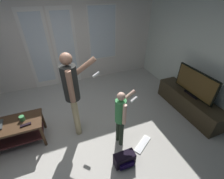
# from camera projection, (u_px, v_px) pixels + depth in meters

# --- Properties ---
(ground_plane) EXTENTS (5.98, 4.67, 0.02)m
(ground_plane) POSITION_uv_depth(u_px,v_px,m) (76.00, 138.00, 3.01)
(ground_plane) COLOR #B2ADA5
(wall_back_with_doors) EXTENTS (5.98, 0.09, 2.81)m
(wall_back_with_doors) POSITION_uv_depth(u_px,v_px,m) (55.00, 38.00, 4.03)
(wall_back_with_doors) COLOR silver
(wall_back_with_doors) RESTS_ON ground_plane
(wall_right_plain) EXTENTS (0.06, 4.67, 2.78)m
(wall_right_plain) POSITION_uv_depth(u_px,v_px,m) (211.00, 51.00, 3.11)
(wall_right_plain) COLOR silver
(wall_right_plain) RESTS_ON ground_plane
(coffee_table) EXTENTS (1.01, 0.53, 0.51)m
(coffee_table) POSITION_uv_depth(u_px,v_px,m) (13.00, 130.00, 2.70)
(coffee_table) COLOR #412A19
(coffee_table) RESTS_ON ground_plane
(tv_stand) EXTENTS (0.44, 1.68, 0.45)m
(tv_stand) POSITION_uv_depth(u_px,v_px,m) (188.00, 103.00, 3.56)
(tv_stand) COLOR #342A1A
(tv_stand) RESTS_ON ground_plane
(flat_screen_tv) EXTENTS (0.08, 1.01, 0.60)m
(flat_screen_tv) POSITION_uv_depth(u_px,v_px,m) (195.00, 84.00, 3.26)
(flat_screen_tv) COLOR black
(flat_screen_tv) RESTS_ON tv_stand
(person_adult) EXTENTS (0.69, 0.45, 1.68)m
(person_adult) POSITION_uv_depth(u_px,v_px,m) (72.00, 90.00, 2.62)
(person_adult) COLOR tan
(person_adult) RESTS_ON ground_plane
(person_child) EXTENTS (0.50, 0.35, 1.16)m
(person_child) POSITION_uv_depth(u_px,v_px,m) (121.00, 115.00, 2.55)
(person_child) COLOR #222D21
(person_child) RESTS_ON ground_plane
(backpack) EXTENTS (0.35, 0.20, 0.23)m
(backpack) POSITION_uv_depth(u_px,v_px,m) (125.00, 159.00, 2.50)
(backpack) COLOR black
(backpack) RESTS_ON ground_plane
(loose_keyboard) EXTENTS (0.44, 0.34, 0.02)m
(loose_keyboard) POSITION_uv_depth(u_px,v_px,m) (143.00, 144.00, 2.87)
(loose_keyboard) COLOR white
(loose_keyboard) RESTS_ON ground_plane
(cup_near_edge) EXTENTS (0.09, 0.09, 0.09)m
(cup_near_edge) POSITION_uv_depth(u_px,v_px,m) (22.00, 118.00, 2.68)
(cup_near_edge) COLOR #3B864A
(cup_near_edge) RESTS_ON coffee_table
(tv_remote_black) EXTENTS (0.18, 0.07, 0.02)m
(tv_remote_black) POSITION_uv_depth(u_px,v_px,m) (26.00, 125.00, 2.60)
(tv_remote_black) COLOR black
(tv_remote_black) RESTS_ON coffee_table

